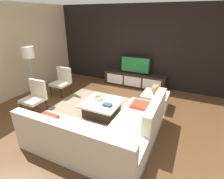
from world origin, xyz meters
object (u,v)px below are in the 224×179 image
object	(u,v)px
coffee_table	(102,108)
floor_lamp	(28,55)
accent_chair_near	(35,95)
book_stack	(107,105)
media_console	(134,80)
fruit_bowl	(98,97)
accent_chair_far	(62,80)
sectional_couch	(105,132)
ottoman	(155,100)
television	(135,65)
decorative_ball	(156,89)

from	to	relation	value
coffee_table	floor_lamp	xyz separation A→B (m)	(-2.40, 0.00, 1.16)
accent_chair_near	book_stack	bearing A→B (deg)	19.73
media_console	book_stack	world-z (taller)	media_console
fruit_bowl	accent_chair_far	distance (m)	1.75
sectional_couch	ottoman	distance (m)	2.11
accent_chair_near	book_stack	world-z (taller)	accent_chair_near
accent_chair_far	accent_chair_near	bearing A→B (deg)	-72.30
television	ottoman	xyz separation A→B (m)	(1.04, -1.23, -0.61)
accent_chair_near	ottoman	bearing A→B (deg)	36.35
coffee_table	ottoman	size ratio (longest dim) A/B	1.36
decorative_ball	book_stack	bearing A→B (deg)	-127.83
television	accent_chair_near	size ratio (longest dim) A/B	1.27
television	floor_lamp	distance (m)	3.44
sectional_couch	decorative_ball	xyz separation A→B (m)	(0.53, 2.04, 0.25)
ottoman	fruit_bowl	xyz separation A→B (m)	(-1.32, -0.96, 0.23)
accent_chair_far	book_stack	size ratio (longest dim) A/B	4.02
coffee_table	media_console	bearing A→B (deg)	87.51
coffee_table	book_stack	world-z (taller)	book_stack
floor_lamp	accent_chair_far	xyz separation A→B (m)	(0.56, 0.66, -0.88)
ottoman	decorative_ball	size ratio (longest dim) A/B	2.53
accent_chair_near	decorative_ball	distance (m)	3.28
sectional_couch	floor_lamp	world-z (taller)	floor_lamp
coffee_table	decorative_ball	bearing A→B (deg)	42.95
accent_chair_near	floor_lamp	bearing A→B (deg)	146.37
television	coffee_table	world-z (taller)	television
television	sectional_couch	size ratio (longest dim) A/B	0.46
floor_lamp	accent_chair_near	bearing A→B (deg)	-39.78
decorative_ball	sectional_couch	bearing A→B (deg)	-104.56
sectional_couch	book_stack	xyz separation A→B (m)	(-0.39, 0.86, 0.12)
television	ottoman	size ratio (longest dim) A/B	1.58
decorative_ball	book_stack	size ratio (longest dim) A/B	1.28
sectional_couch	ottoman	size ratio (longest dim) A/B	3.41
decorative_ball	book_stack	world-z (taller)	decorative_ball
sectional_couch	ottoman	world-z (taller)	sectional_couch
fruit_bowl	decorative_ball	world-z (taller)	decorative_ball
media_console	fruit_bowl	size ratio (longest dim) A/B	7.97
media_console	decorative_ball	bearing A→B (deg)	-49.80
sectional_couch	fruit_bowl	xyz separation A→B (m)	(-0.79, 1.08, 0.14)
television	ottoman	bearing A→B (deg)	-49.81
book_stack	media_console	bearing A→B (deg)	92.85
media_console	accent_chair_far	size ratio (longest dim) A/B	2.56
television	accent_chair_near	bearing A→B (deg)	-121.85
coffee_table	book_stack	bearing A→B (deg)	-29.20
sectional_couch	book_stack	bearing A→B (deg)	114.51
accent_chair_far	book_stack	distance (m)	2.21
accent_chair_far	decorative_ball	world-z (taller)	accent_chair_far
accent_chair_near	fruit_bowl	distance (m)	1.66
coffee_table	ottoman	distance (m)	1.56
ottoman	accent_chair_near	bearing A→B (deg)	-149.81
media_console	television	bearing A→B (deg)	90.00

